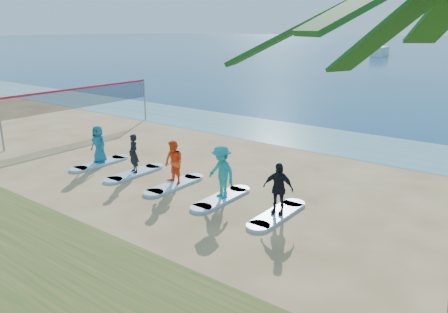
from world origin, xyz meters
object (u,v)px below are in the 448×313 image
Objects in this scene: surfboard_2 at (175,185)px; student_4 at (278,188)px; student_0 at (99,144)px; surfboard_3 at (221,198)px; student_2 at (174,163)px; student_3 at (221,172)px; student_1 at (134,153)px; volleyball_net at (82,98)px; boat_offshore_a at (380,56)px; surfboard_4 at (277,214)px; surfboard_1 at (135,173)px; surfboard_0 at (100,163)px.

student_4 is at bearing 0.00° from surfboard_2.
student_0 reaches higher than surfboard_3.
student_3 reaches higher than student_2.
student_1 is at bearing -4.64° from student_0.
volleyball_net is 76.37m from boat_offshore_a.
student_3 is at bearing 180.00° from surfboard_4.
surfboard_4 is at bearing 19.44° from student_1.
student_4 is (0.00, 0.00, 0.84)m from surfboard_4.
student_3 reaches higher than surfboard_1.
boat_offshore_a reaches higher than surfboard_1.
student_0 is at bearing -166.98° from student_3.
student_3 reaches higher than surfboard_2.
volleyball_net reaches higher than boat_offshore_a.
boat_offshore_a is 80.19m from surfboard_0.
surfboard_2 is 4.37m from student_4.
student_4 is (6.44, 0.00, 0.84)m from surfboard_1.
surfboard_0 is 4.29m from surfboard_2.
student_0 is 2.30m from surfboard_1.
boat_offshore_a is 3.51× the size of surfboard_4.
boat_offshore_a is 3.51× the size of surfboard_3.
boat_offshore_a is 4.36× the size of student_3.
boat_offshore_a is at bearing 118.10° from student_3.
student_3 is 2.34m from surfboard_4.
student_1 is 4.29m from student_3.
surfboard_1 is at bearing 180.00° from surfboard_4.
student_4 is at bearing 0.00° from surfboard_3.
surfboard_2 is at bearing 0.00° from student_2.
student_3 is at bearing 0.00° from surfboard_0.
boat_offshore_a is at bearing 102.13° from surfboard_1.
volleyball_net reaches higher than student_4.
volleyball_net is at bearing 150.10° from surfboard_0.
volleyball_net is 6.03× the size of student_1.
volleyball_net is 1.18× the size of boat_offshore_a.
surfboard_4 is 1.38× the size of student_4.
student_3 is (4.29, 0.00, 0.13)m from student_1.
student_2 is (2.15, 0.00, 0.04)m from student_1.
student_4 is (4.29, 0.00, 0.01)m from student_2.
volleyball_net is 4.13× the size of surfboard_3.
surfboard_0 is at bearing 180.00° from surfboard_4.
surfboard_1 is 2.30m from student_2.
boat_offshore_a is 3.51× the size of surfboard_1.
surfboard_4 is at bearing -4.64° from student_0.
student_0 is 4.37m from surfboard_2.
surfboard_1 is at bearing 167.57° from student_4.
surfboard_3 is at bearing 0.00° from surfboard_0.
student_2 is 0.90× the size of student_3.
student_3 reaches higher than student_0.
surfboard_1 is at bearing -22.28° from volleyball_net.
student_0 is 4.29m from student_2.
student_3 is at bearing -14.58° from volleyball_net.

